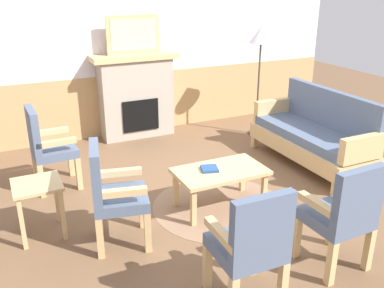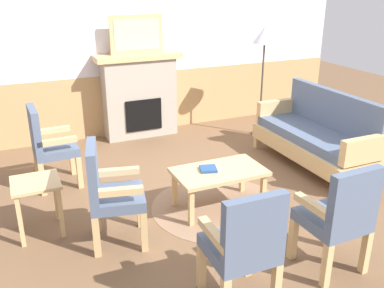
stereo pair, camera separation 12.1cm
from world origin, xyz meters
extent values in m
plane|color=brown|center=(0.00, 0.00, 0.00)|extent=(14.00, 14.00, 0.00)
cube|color=white|center=(0.00, 2.60, 1.35)|extent=(7.20, 0.12, 2.70)
cube|color=tan|center=(0.00, 2.53, 0.47)|extent=(7.20, 0.02, 0.95)
cube|color=#A39989|center=(0.00, 2.35, 0.60)|extent=(1.10, 0.36, 1.20)
cube|color=black|center=(0.00, 2.16, 0.38)|extent=(0.56, 0.02, 0.48)
cube|color=tan|center=(0.00, 2.35, 1.24)|extent=(1.30, 0.44, 0.08)
cube|color=tan|center=(0.00, 2.35, 1.56)|extent=(0.80, 0.03, 0.56)
cube|color=beige|center=(0.00, 2.33, 1.56)|extent=(0.68, 0.01, 0.44)
cube|color=tan|center=(1.39, 1.13, 0.08)|extent=(0.08, 0.08, 0.16)
cube|color=tan|center=(1.39, -0.55, 0.08)|extent=(0.08, 0.08, 0.16)
cube|color=tan|center=(1.99, 1.13, 0.08)|extent=(0.08, 0.08, 0.16)
cube|color=tan|center=(1.99, -0.55, 0.08)|extent=(0.08, 0.08, 0.16)
cube|color=tan|center=(1.69, 0.29, 0.26)|extent=(0.70, 1.80, 0.20)
cube|color=slate|center=(1.69, 0.29, 0.42)|extent=(0.60, 1.70, 0.12)
cube|color=slate|center=(1.99, 0.29, 0.73)|extent=(0.10, 1.70, 0.50)
cube|color=tan|center=(1.69, 1.14, 0.53)|extent=(0.60, 0.10, 0.30)
cube|color=tan|center=(1.69, -0.56, 0.53)|extent=(0.60, 0.10, 0.30)
cube|color=tan|center=(-0.35, -0.42, 0.20)|extent=(0.05, 0.05, 0.40)
cube|color=tan|center=(0.49, -0.42, 0.20)|extent=(0.05, 0.05, 0.40)
cube|color=tan|center=(-0.35, 0.02, 0.20)|extent=(0.05, 0.05, 0.40)
cube|color=tan|center=(0.49, 0.02, 0.20)|extent=(0.05, 0.05, 0.40)
cube|color=tan|center=(0.07, -0.20, 0.42)|extent=(0.96, 0.56, 0.04)
cylinder|color=#896B51|center=(0.07, -0.20, 0.00)|extent=(1.46, 1.46, 0.01)
cube|color=navy|center=(-0.04, -0.16, 0.46)|extent=(0.21, 0.21, 0.03)
cube|color=tan|center=(-1.23, 1.29, 0.20)|extent=(0.06, 0.06, 0.40)
cube|color=tan|center=(-1.21, 0.87, 0.20)|extent=(0.06, 0.06, 0.40)
cube|color=tan|center=(-1.65, 1.28, 0.20)|extent=(0.06, 0.06, 0.40)
cube|color=tan|center=(-1.63, 0.86, 0.20)|extent=(0.06, 0.06, 0.40)
cube|color=slate|center=(-1.43, 1.08, 0.45)|extent=(0.50, 0.50, 0.10)
cube|color=slate|center=(-1.63, 1.07, 0.74)|extent=(0.10, 0.48, 0.48)
cube|color=tan|center=(-1.44, 1.28, 0.62)|extent=(0.44, 0.09, 0.06)
cube|color=tan|center=(-1.42, 0.87, 0.62)|extent=(0.44, 0.09, 0.06)
cube|color=tan|center=(-0.82, -0.23, 0.20)|extent=(0.07, 0.07, 0.40)
cube|color=tan|center=(-0.91, -0.64, 0.20)|extent=(0.07, 0.07, 0.40)
cube|color=tan|center=(-1.23, -0.13, 0.20)|extent=(0.07, 0.07, 0.40)
cube|color=tan|center=(-1.32, -0.54, 0.20)|extent=(0.07, 0.07, 0.40)
cube|color=slate|center=(-1.07, -0.38, 0.45)|extent=(0.57, 0.57, 0.10)
cube|color=slate|center=(-1.26, -0.34, 0.74)|extent=(0.18, 0.49, 0.48)
cube|color=tan|center=(-1.02, -0.18, 0.62)|extent=(0.44, 0.16, 0.06)
cube|color=tan|center=(-1.11, -0.58, 0.62)|extent=(0.44, 0.16, 0.06)
cube|color=tan|center=(0.25, -1.27, 0.20)|extent=(0.06, 0.06, 0.40)
cube|color=tan|center=(0.67, -1.26, 0.20)|extent=(0.06, 0.06, 0.40)
cube|color=tan|center=(0.26, -1.69, 0.20)|extent=(0.06, 0.06, 0.40)
cube|color=tan|center=(0.68, -1.68, 0.20)|extent=(0.06, 0.06, 0.40)
cube|color=slate|center=(0.46, -1.47, 0.45)|extent=(0.49, 0.49, 0.10)
cube|color=slate|center=(0.47, -1.67, 0.74)|extent=(0.48, 0.09, 0.48)
cube|color=tan|center=(0.26, -1.48, 0.62)|extent=(0.08, 0.44, 0.06)
cube|color=tan|center=(0.67, -1.47, 0.62)|extent=(0.08, 0.44, 0.06)
cube|color=tan|center=(-0.65, -1.30, 0.20)|extent=(0.06, 0.06, 0.40)
cube|color=tan|center=(-0.23, -1.31, 0.20)|extent=(0.06, 0.06, 0.40)
cube|color=tan|center=(-0.24, -1.73, 0.20)|extent=(0.06, 0.06, 0.40)
cube|color=slate|center=(-0.45, -1.51, 0.45)|extent=(0.49, 0.49, 0.10)
cube|color=slate|center=(-0.45, -1.71, 0.74)|extent=(0.48, 0.09, 0.48)
cube|color=tan|center=(-0.65, -1.51, 0.62)|extent=(0.08, 0.44, 0.06)
cube|color=tan|center=(-0.24, -1.52, 0.62)|extent=(0.08, 0.44, 0.06)
cube|color=tan|center=(-1.92, 0.25, 0.26)|extent=(0.04, 0.04, 0.52)
cube|color=tan|center=(-1.56, 0.25, 0.26)|extent=(0.04, 0.04, 0.52)
cube|color=tan|center=(-1.92, -0.11, 0.26)|extent=(0.04, 0.04, 0.52)
cube|color=tan|center=(-1.56, -0.11, 0.26)|extent=(0.04, 0.04, 0.52)
cube|color=tan|center=(-1.74, 0.07, 0.54)|extent=(0.44, 0.44, 0.03)
cylinder|color=#332D28|center=(1.73, 1.60, 0.01)|extent=(0.24, 0.24, 0.03)
cylinder|color=#4C473D|center=(1.73, 1.60, 0.73)|extent=(0.03, 0.03, 1.40)
cone|color=silver|center=(1.73, 1.60, 1.55)|extent=(0.36, 0.36, 0.25)
camera|label=1|loc=(-1.95, -3.75, 2.32)|focal=39.79mm
camera|label=2|loc=(-1.84, -3.80, 2.32)|focal=39.79mm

